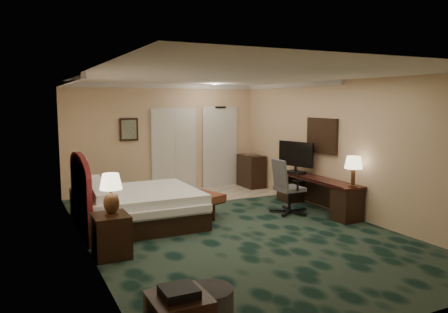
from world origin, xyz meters
name	(u,v)px	position (x,y,z in m)	size (l,w,h in m)	color
floor	(231,229)	(0.00, 0.00, 0.00)	(5.00, 7.50, 0.00)	black
ceiling	(232,76)	(0.00, 0.00, 2.70)	(5.00, 7.50, 0.00)	silver
wall_back	(164,138)	(0.00, 3.75, 1.35)	(5.00, 0.00, 2.70)	#D8B883
wall_front	(403,195)	(0.00, -3.75, 1.35)	(5.00, 0.00, 2.70)	#D8B883
wall_left	(84,163)	(-2.50, 0.00, 1.35)	(0.00, 7.50, 2.70)	#D8B883
wall_right	(342,148)	(2.50, 0.00, 1.35)	(0.00, 7.50, 2.70)	#D8B883
crown_molding	(232,79)	(0.00, 0.00, 2.65)	(5.00, 7.50, 0.10)	silver
tile_patch	(211,193)	(0.90, 2.90, 0.01)	(3.20, 1.70, 0.01)	tan
headboard	(80,193)	(-2.44, 1.00, 0.70)	(0.12, 2.00, 1.40)	#4F1411
entry_door	(220,147)	(1.55, 3.72, 1.05)	(1.02, 0.06, 2.18)	silver
closet_doors	(174,150)	(0.25, 3.71, 1.05)	(1.20, 0.06, 2.10)	beige
wall_art	(129,129)	(-0.90, 3.71, 1.60)	(0.45, 0.06, 0.55)	#4A6254
wall_mirror	(322,136)	(2.46, 0.60, 1.55)	(0.05, 0.95, 0.75)	white
bed	(141,208)	(-1.38, 0.97, 0.32)	(2.03, 1.89, 0.64)	white
nightstand_near	(111,236)	(-2.23, -0.47, 0.32)	(0.50, 0.58, 0.63)	black
nightstand_far	(83,203)	(-2.26, 2.08, 0.27)	(0.43, 0.50, 0.54)	black
lamp_near	(111,194)	(-2.21, -0.50, 0.94)	(0.32, 0.32, 0.61)	#321B11
lamp_far	(81,174)	(-2.26, 2.13, 0.84)	(0.32, 0.32, 0.60)	#321B11
bed_bench	(192,203)	(-0.26, 1.23, 0.24)	(0.49, 1.43, 0.48)	maroon
ottoman	(209,305)	(-1.73, -2.87, 0.18)	(0.51, 0.51, 0.37)	#28292D
desk	(316,194)	(2.23, 0.44, 0.34)	(0.51, 2.37, 0.68)	black
tv	(296,157)	(2.18, 1.13, 1.04)	(0.08, 0.91, 0.71)	black
desk_lamp	(353,171)	(2.25, -0.60, 0.98)	(0.33, 0.33, 0.59)	#321B11
desk_chair	(290,186)	(1.56, 0.45, 0.56)	(0.65, 0.61, 1.12)	#48484E
minibar	(251,171)	(2.22, 3.20, 0.43)	(0.45, 0.81, 0.86)	black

